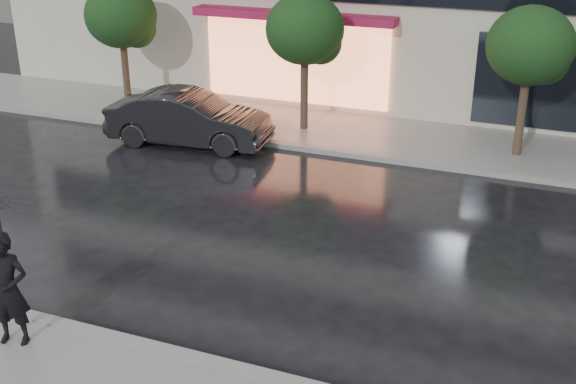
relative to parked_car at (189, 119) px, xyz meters
The scene contains 9 objects.
ground 9.63m from the parked_car, 54.50° to the right, with size 120.00×120.00×0.00m, color black.
sidewalk_far 6.12m from the parked_car, 23.61° to the left, with size 60.00×3.50×0.12m, color slate.
curb_near 10.45m from the parked_car, 57.70° to the right, with size 60.00×0.25×0.14m, color gray.
curb_far 5.66m from the parked_car, ahead, with size 60.00×0.25×0.14m, color gray.
tree_far_west 4.58m from the parked_car, 146.64° to the left, with size 2.20×2.20×3.99m.
tree_mid_west 4.07m from the parked_car, 40.09° to the left, with size 2.20×2.20×3.99m.
tree_mid_east 9.18m from the parked_car, 14.40° to the left, with size 2.20×2.20×3.99m.
parked_car is the anchor object (origin of this frame).
pedestrian_with_umbrella 9.74m from the parked_car, 77.36° to the right, with size 1.03×1.05×2.44m.
Camera 1 is at (3.97, -8.90, 6.74)m, focal length 45.00 mm.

